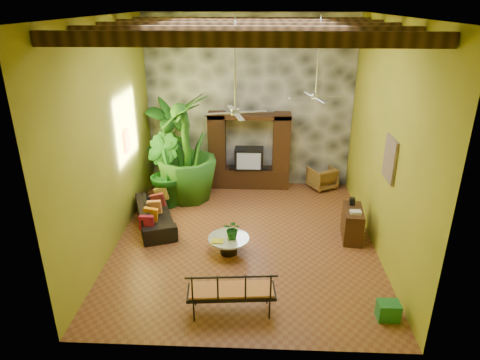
{
  "coord_description": "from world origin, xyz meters",
  "views": [
    {
      "loc": [
        0.28,
        -8.9,
        5.3
      ],
      "look_at": [
        -0.14,
        0.2,
        1.44
      ],
      "focal_mm": 32.0,
      "sensor_mm": 36.0,
      "label": 1
    }
  ],
  "objects_px": {
    "wicker_armchair": "(322,178)",
    "tall_plant_c": "(186,149)",
    "ceiling_fan_back": "(316,87)",
    "coffee_table": "(229,243)",
    "tall_plant_a": "(171,142)",
    "tall_plant_b": "(164,171)",
    "iron_bench": "(231,291)",
    "entertainment_center": "(249,157)",
    "green_bin": "(388,311)",
    "side_console": "(352,224)",
    "sofa": "(155,214)",
    "ceiling_fan_front": "(235,102)"
  },
  "relations": [
    {
      "from": "sofa",
      "to": "tall_plant_c",
      "type": "xyz_separation_m",
      "value": [
        0.59,
        1.61,
        1.21
      ]
    },
    {
      "from": "tall_plant_c",
      "to": "green_bin",
      "type": "height_order",
      "value": "tall_plant_c"
    },
    {
      "from": "entertainment_center",
      "to": "wicker_armchair",
      "type": "bearing_deg",
      "value": -0.56
    },
    {
      "from": "sofa",
      "to": "side_console",
      "type": "height_order",
      "value": "side_console"
    },
    {
      "from": "ceiling_fan_front",
      "to": "ceiling_fan_back",
      "type": "height_order",
      "value": "same"
    },
    {
      "from": "ceiling_fan_front",
      "to": "green_bin",
      "type": "bearing_deg",
      "value": -38.45
    },
    {
      "from": "entertainment_center",
      "to": "iron_bench",
      "type": "xyz_separation_m",
      "value": [
        -0.16,
        -5.83,
        -0.43
      ]
    },
    {
      "from": "green_bin",
      "to": "ceiling_fan_front",
      "type": "bearing_deg",
      "value": 141.55
    },
    {
      "from": "tall_plant_c",
      "to": "iron_bench",
      "type": "xyz_separation_m",
      "value": [
        1.55,
        -4.89,
        -0.98
      ]
    },
    {
      "from": "ceiling_fan_front",
      "to": "coffee_table",
      "type": "bearing_deg",
      "value": -121.89
    },
    {
      "from": "wicker_armchair",
      "to": "iron_bench",
      "type": "height_order",
      "value": "iron_bench"
    },
    {
      "from": "entertainment_center",
      "to": "tall_plant_c",
      "type": "distance_m",
      "value": 2.02
    },
    {
      "from": "entertainment_center",
      "to": "sofa",
      "type": "distance_m",
      "value": 3.5
    },
    {
      "from": "ceiling_fan_front",
      "to": "tall_plant_c",
      "type": "distance_m",
      "value": 3.55
    },
    {
      "from": "wicker_armchair",
      "to": "green_bin",
      "type": "distance_m",
      "value": 5.8
    },
    {
      "from": "wicker_armchair",
      "to": "coffee_table",
      "type": "xyz_separation_m",
      "value": [
        -2.57,
        -3.76,
        -0.08
      ]
    },
    {
      "from": "ceiling_fan_front",
      "to": "sofa",
      "type": "relative_size",
      "value": 0.9
    },
    {
      "from": "sofa",
      "to": "iron_bench",
      "type": "relative_size",
      "value": 1.27
    },
    {
      "from": "ceiling_fan_front",
      "to": "side_console",
      "type": "height_order",
      "value": "ceiling_fan_front"
    },
    {
      "from": "sofa",
      "to": "tall_plant_a",
      "type": "distance_m",
      "value": 2.79
    },
    {
      "from": "tall_plant_a",
      "to": "coffee_table",
      "type": "relative_size",
      "value": 2.99
    },
    {
      "from": "tall_plant_a",
      "to": "iron_bench",
      "type": "bearing_deg",
      "value": -69.71
    },
    {
      "from": "wicker_armchair",
      "to": "tall_plant_a",
      "type": "relative_size",
      "value": 0.27
    },
    {
      "from": "iron_bench",
      "to": "green_bin",
      "type": "xyz_separation_m",
      "value": [
        2.81,
        0.03,
        -0.36
      ]
    },
    {
      "from": "ceiling_fan_front",
      "to": "wicker_armchair",
      "type": "bearing_deg",
      "value": 55.53
    },
    {
      "from": "tall_plant_a",
      "to": "tall_plant_c",
      "type": "distance_m",
      "value": 1.15
    },
    {
      "from": "ceiling_fan_back",
      "to": "coffee_table",
      "type": "relative_size",
      "value": 2.02
    },
    {
      "from": "entertainment_center",
      "to": "tall_plant_a",
      "type": "distance_m",
      "value": 2.36
    },
    {
      "from": "tall_plant_b",
      "to": "entertainment_center",
      "type": "bearing_deg",
      "value": 29.84
    },
    {
      "from": "ceiling_fan_front",
      "to": "green_bin",
      "type": "xyz_separation_m",
      "value": [
        2.85,
        -2.26,
        -3.23
      ]
    },
    {
      "from": "entertainment_center",
      "to": "wicker_armchair",
      "type": "height_order",
      "value": "entertainment_center"
    },
    {
      "from": "entertainment_center",
      "to": "ceiling_fan_back",
      "type": "height_order",
      "value": "ceiling_fan_back"
    },
    {
      "from": "entertainment_center",
      "to": "tall_plant_c",
      "type": "xyz_separation_m",
      "value": [
        -1.71,
        -0.94,
        0.55
      ]
    },
    {
      "from": "green_bin",
      "to": "entertainment_center",
      "type": "bearing_deg",
      "value": 114.56
    },
    {
      "from": "entertainment_center",
      "to": "coffee_table",
      "type": "relative_size",
      "value": 2.6
    },
    {
      "from": "wicker_armchair",
      "to": "tall_plant_a",
      "type": "height_order",
      "value": "tall_plant_a"
    },
    {
      "from": "sofa",
      "to": "green_bin",
      "type": "xyz_separation_m",
      "value": [
        4.95,
        -3.24,
        -0.13
      ]
    },
    {
      "from": "iron_bench",
      "to": "side_console",
      "type": "distance_m",
      "value": 3.94
    },
    {
      "from": "tall_plant_a",
      "to": "coffee_table",
      "type": "bearing_deg",
      "value": -62.56
    },
    {
      "from": "ceiling_fan_back",
      "to": "iron_bench",
      "type": "bearing_deg",
      "value": -114.33
    },
    {
      "from": "ceiling_fan_back",
      "to": "coffee_table",
      "type": "bearing_deg",
      "value": -136.62
    },
    {
      "from": "tall_plant_c",
      "to": "tall_plant_b",
      "type": "bearing_deg",
      "value": -147.62
    },
    {
      "from": "entertainment_center",
      "to": "coffee_table",
      "type": "height_order",
      "value": "entertainment_center"
    },
    {
      "from": "tall_plant_a",
      "to": "green_bin",
      "type": "relative_size",
      "value": 7.1
    },
    {
      "from": "tall_plant_b",
      "to": "iron_bench",
      "type": "distance_m",
      "value": 5.02
    },
    {
      "from": "entertainment_center",
      "to": "side_console",
      "type": "height_order",
      "value": "entertainment_center"
    },
    {
      "from": "wicker_armchair",
      "to": "tall_plant_c",
      "type": "relative_size",
      "value": 0.24
    },
    {
      "from": "entertainment_center",
      "to": "coffee_table",
      "type": "xyz_separation_m",
      "value": [
        -0.35,
        -3.78,
        -0.71
      ]
    },
    {
      "from": "side_console",
      "to": "green_bin",
      "type": "xyz_separation_m",
      "value": [
        0.11,
        -2.83,
        -0.21
      ]
    },
    {
      "from": "entertainment_center",
      "to": "coffee_table",
      "type": "bearing_deg",
      "value": -95.33
    }
  ]
}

